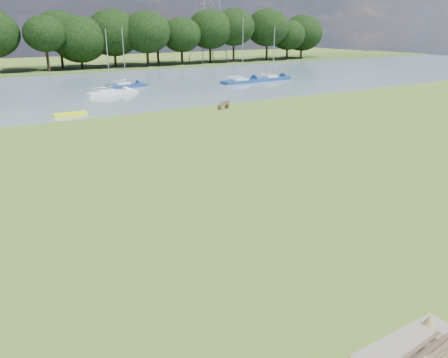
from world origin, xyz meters
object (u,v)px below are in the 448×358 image
sailboat_4 (242,80)px  sailboat_6 (273,77)px  kayak (70,114)px  sailboat_3 (126,84)px  sailboat_0 (110,92)px  riverbank_bench (224,105)px

sailboat_4 → sailboat_6: bearing=-0.3°
kayak → sailboat_3: size_ratio=0.40×
sailboat_0 → sailboat_6: bearing=-2.0°
riverbank_bench → sailboat_6: 25.39m
sailboat_6 → sailboat_0: bearing=-179.9°
kayak → sailboat_3: 19.58m
sailboat_0 → sailboat_3: sailboat_3 is taller
sailboat_0 → sailboat_6: 26.20m
sailboat_3 → sailboat_6: size_ratio=0.99×
sailboat_4 → sailboat_3: bearing=162.4°
sailboat_0 → sailboat_4: 20.26m
sailboat_3 → sailboat_4: bearing=-20.5°
sailboat_0 → sailboat_3: size_ratio=0.98×
kayak → sailboat_6: bearing=14.9°
kayak → sailboat_0: sailboat_0 is taller
kayak → sailboat_3: (11.16, 16.08, 0.29)m
sailboat_4 → sailboat_6: 5.94m
sailboat_3 → sailboat_4: 16.85m
riverbank_bench → sailboat_3: size_ratio=0.19×
kayak → sailboat_6: (33.41, 12.22, 0.30)m
riverbank_bench → sailboat_6: bearing=21.6°
riverbank_bench → sailboat_0: bearing=95.4°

